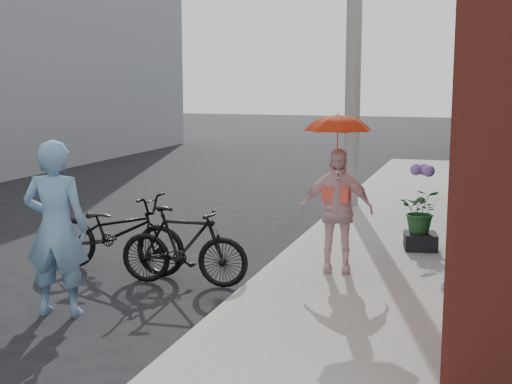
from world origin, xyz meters
The scene contains 11 objects.
ground centered at (0.00, 0.00, 0.00)m, with size 80.00×80.00×0.00m, color black.
sidewalk centered at (2.10, 2.00, 0.06)m, with size 2.20×24.00×0.12m, color gray.
curb centered at (0.94, 2.00, 0.06)m, with size 0.12×24.00×0.12m, color #9E9E99.
utility_pole centered at (1.10, 6.00, 3.50)m, with size 0.28×0.28×7.00m, color #9E9E99.
officer centered at (-0.74, -0.80, 0.92)m, with size 0.67×0.44×1.84m, color #6F9FC6.
bike_left centered at (-0.99, 0.89, 0.51)m, with size 0.68×1.94×1.02m, color black.
bike_right centered at (0.07, 0.59, 0.47)m, with size 0.45×1.58×0.95m, color black.
kimono_woman centered at (1.76, 1.35, 0.87)m, with size 0.88×0.37×1.51m, color silver.
parasol centered at (1.76, 1.35, 1.97)m, with size 0.77×0.77×0.68m, color red.
planter centered at (2.65, 2.80, 0.23)m, with size 0.43×0.43×0.23m, color black.
potted_plant centered at (2.65, 2.80, 0.66)m, with size 0.56×0.49×0.62m, color #225726.
Camera 1 is at (3.42, -7.02, 2.45)m, focal length 50.00 mm.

